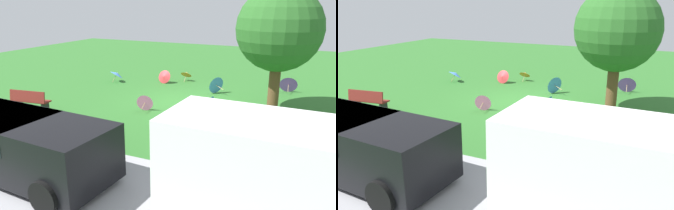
% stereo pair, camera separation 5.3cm
% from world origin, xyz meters
% --- Properties ---
extents(ground, '(40.00, 40.00, 0.00)m').
position_xyz_m(ground, '(0.00, 0.00, 0.00)').
color(ground, '#2D6B28').
extents(road_strip, '(40.00, 4.08, 0.01)m').
position_xyz_m(road_strip, '(0.00, 7.76, 0.00)').
color(road_strip, '#9E9EA3').
rests_on(road_strip, ground).
extents(van_dark, '(4.71, 2.36, 1.53)m').
position_xyz_m(van_dark, '(1.07, 7.80, 0.91)').
color(van_dark, black).
rests_on(van_dark, ground).
extents(box_trailer_white, '(3.24, 2.01, 2.34)m').
position_xyz_m(box_trailer_white, '(-4.62, 7.75, 1.32)').
color(box_trailer_white, white).
rests_on(box_trailer_white, ground).
extents(park_bench, '(1.65, 0.69, 0.90)m').
position_xyz_m(park_bench, '(4.95, 3.89, 0.47)').
color(park_bench, maroon).
rests_on(park_bench, ground).
extents(shade_tree, '(3.19, 3.19, 4.86)m').
position_xyz_m(shade_tree, '(-3.78, -0.12, 3.24)').
color(shade_tree, brown).
rests_on(shade_tree, ground).
extents(parasol_purple_0, '(0.67, 0.62, 0.64)m').
position_xyz_m(parasol_purple_0, '(-2.30, 2.11, 0.32)').
color(parasol_purple_0, tan).
rests_on(parasol_purple_0, ground).
extents(parasol_pink_0, '(0.72, 0.73, 0.69)m').
position_xyz_m(parasol_pink_0, '(0.91, 1.76, 0.34)').
color(parasol_pink_0, tan).
rests_on(parasol_pink_0, ground).
extents(parasol_orange_1, '(0.63, 0.59, 0.63)m').
position_xyz_m(parasol_orange_1, '(1.44, -3.92, 0.40)').
color(parasol_orange_1, tan).
rests_on(parasol_orange_1, ground).
extents(parasol_purple_1, '(0.89, 0.87, 0.83)m').
position_xyz_m(parasol_purple_1, '(-3.96, -3.74, 0.42)').
color(parasol_purple_1, tan).
rests_on(parasol_purple_1, ground).
extents(parasol_blue_0, '(0.63, 0.71, 0.70)m').
position_xyz_m(parasol_blue_0, '(-1.50, 0.92, 0.35)').
color(parasol_blue_0, tan).
rests_on(parasol_blue_0, ground).
extents(parasol_red_1, '(0.76, 0.66, 0.72)m').
position_xyz_m(parasol_red_1, '(2.32, -2.88, 0.36)').
color(parasol_red_1, tan).
rests_on(parasol_red_1, ground).
extents(parasol_blue_1, '(1.05, 1.05, 0.70)m').
position_xyz_m(parasol_blue_1, '(4.78, -2.08, 0.44)').
color(parasol_blue_1, tan).
rests_on(parasol_blue_1, ground).
extents(parasol_blue_2, '(0.87, 0.84, 0.82)m').
position_xyz_m(parasol_blue_2, '(-0.81, -2.08, 0.41)').
color(parasol_blue_2, tan).
rests_on(parasol_blue_2, ground).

